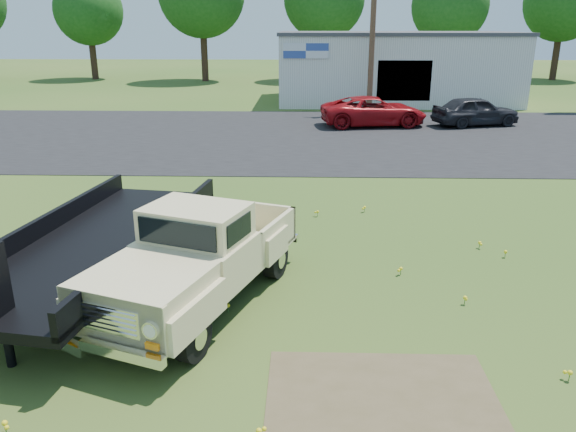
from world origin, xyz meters
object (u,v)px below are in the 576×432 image
Objects in this scene: flatbed_trailer at (97,236)px; vintage_pickup_truck at (198,256)px; red_pickup at (374,112)px; dark_sedan at (476,111)px.

vintage_pickup_truck is at bearing -11.98° from flatbed_trailer.
red_pickup is at bearing 76.53° from flatbed_trailer.
red_pickup is at bearing 94.59° from vintage_pickup_truck.
flatbed_trailer reaches higher than red_pickup.
dark_sedan is (4.83, 0.17, 0.00)m from red_pickup.
flatbed_trailer is at bearing 130.13° from dark_sedan.
vintage_pickup_truck is 0.70× the size of flatbed_trailer.
flatbed_trailer is at bearing 179.65° from vintage_pickup_truck.
flatbed_trailer is 21.15m from dark_sedan.
vintage_pickup_truck is at bearing 135.79° from dark_sedan.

